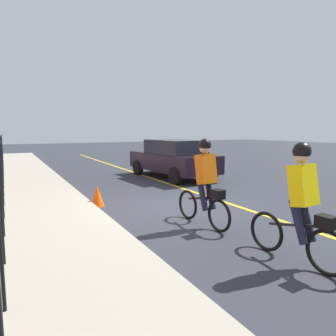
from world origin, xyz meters
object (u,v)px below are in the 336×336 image
cyclist_follow (301,205)px  cyclist_lead (205,183)px  patrol_sedan (173,158)px  traffic_cone_near (97,196)px

cyclist_follow → cyclist_lead: bearing=1.2°
cyclist_follow → patrol_sedan: cyclist_follow is taller
traffic_cone_near → patrol_sedan: bearing=-51.2°
cyclist_lead → cyclist_follow: 2.17m
cyclist_lead → patrol_sedan: (5.99, -2.57, -0.09)m
cyclist_lead → traffic_cone_near: bearing=25.7°
cyclist_lead → traffic_cone_near: size_ratio=3.28×
cyclist_follow → patrol_sedan: (8.15, -2.38, -0.09)m
cyclist_follow → traffic_cone_near: bearing=15.6°
cyclist_lead → cyclist_follow: same height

